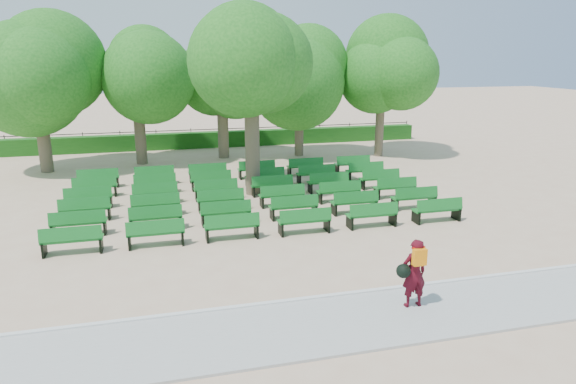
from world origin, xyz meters
The scene contains 9 objects.
ground centered at (0.00, 0.00, 0.00)m, with size 120.00×120.00×0.00m, color tan.
paving centered at (0.00, -7.40, 0.03)m, with size 30.00×2.20×0.06m, color #A9AAA5.
curb centered at (0.00, -6.25, 0.05)m, with size 30.00×0.12×0.10m, color silver.
hedge centered at (0.00, 14.00, 0.45)m, with size 26.00×0.70×0.90m, color #1A5516.
fence centered at (0.00, 14.40, 0.00)m, with size 26.00×0.10×1.02m, color black, non-canonical shape.
tree_line centered at (0.00, 10.00, 0.00)m, with size 21.80×6.80×7.04m, color #26741F, non-canonical shape.
bench_array centered at (0.11, 1.88, 0.08)m, with size 1.64×0.58×1.02m.
tree_among centered at (0.54, 3.05, 4.48)m, with size 4.84×4.84×6.69m.
person centered at (2.07, -7.13, 0.85)m, with size 0.72×0.43×1.53m.
Camera 1 is at (-3.07, -16.22, 5.35)m, focal length 32.00 mm.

